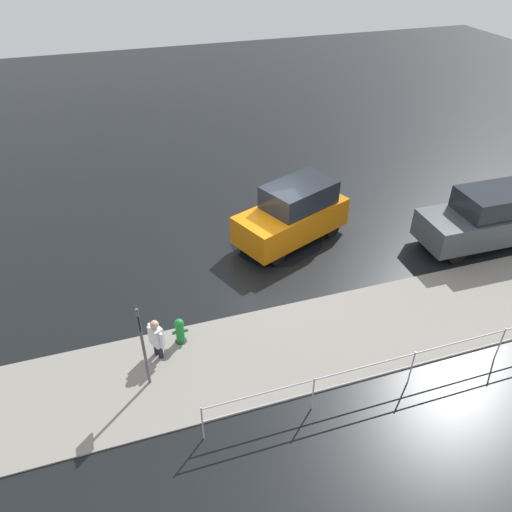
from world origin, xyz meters
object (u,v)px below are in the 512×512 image
Objects in this scene: parked_sedan at (487,218)px; pedestrian at (156,337)px; sign_post at (142,337)px; moving_hatchback at (293,214)px; fire_hydrant at (180,331)px.

parked_sedan is 3.55× the size of pedestrian.
sign_post is (0.35, 0.82, 0.90)m from pedestrian.
pedestrian is (5.25, 4.05, -0.34)m from moving_hatchback.
parked_sedan is 5.40× the size of fire_hydrant.
fire_hydrant is at bearing -152.88° from pedestrian.
fire_hydrant is 0.77m from pedestrian.
pedestrian is at bearing 27.12° from fire_hydrant.
sign_post reaches higher than moving_hatchback.
parked_sedan is 11.47m from pedestrian.
moving_hatchback is 7.44m from sign_post.
fire_hydrant is at bearing 8.24° from parked_sedan.
pedestrian is 1.26m from sign_post.
moving_hatchback is 1.77× the size of sign_post.
moving_hatchback is at bearing -139.06° from sign_post.
parked_sedan reaches higher than pedestrian.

